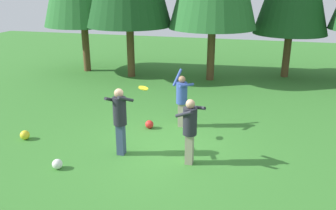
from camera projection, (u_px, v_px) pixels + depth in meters
ground_plane at (162, 149)px, 9.49m from camera, size 40.00×40.00×0.00m
person_thrower at (182, 97)px, 10.69m from camera, size 0.66×0.66×1.78m
person_catcher at (120, 116)px, 8.87m from camera, size 0.62×0.71×1.78m
person_bystander at (190, 126)px, 8.43m from camera, size 0.74×0.72×1.67m
frisbee at (143, 88)px, 9.60m from camera, size 0.28×0.29×0.09m
ball_red at (149, 124)px, 10.79m from camera, size 0.26×0.26×0.26m
ball_white at (57, 164)px, 8.44m from camera, size 0.25×0.25×0.25m
ball_yellow at (25, 135)px, 10.03m from camera, size 0.27×0.27×0.27m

